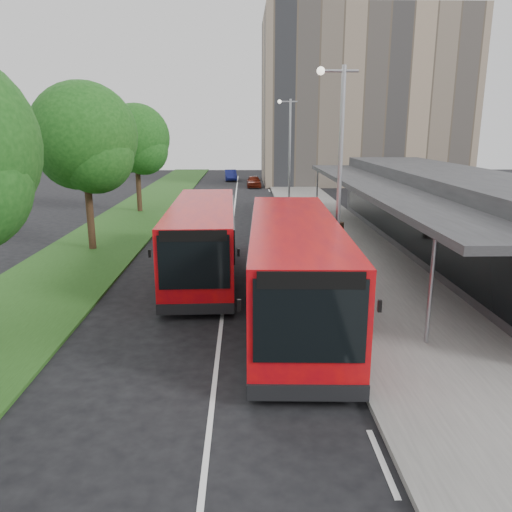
% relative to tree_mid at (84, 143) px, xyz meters
% --- Properties ---
extents(ground, '(120.00, 120.00, 0.00)m').
position_rel_tree_mid_xyz_m(ground, '(7.01, -9.05, -5.36)').
color(ground, black).
rests_on(ground, ground).
extents(pavement, '(5.00, 80.00, 0.15)m').
position_rel_tree_mid_xyz_m(pavement, '(13.01, 10.95, -5.28)').
color(pavement, slate).
rests_on(pavement, ground).
extents(grass_verge, '(5.00, 80.00, 0.10)m').
position_rel_tree_mid_xyz_m(grass_verge, '(0.01, 10.95, -5.31)').
color(grass_verge, '#214717').
rests_on(grass_verge, ground).
extents(lane_centre_line, '(0.12, 70.00, 0.01)m').
position_rel_tree_mid_xyz_m(lane_centre_line, '(7.01, 5.95, -5.35)').
color(lane_centre_line, silver).
rests_on(lane_centre_line, ground).
extents(kerb_dashes, '(0.12, 56.00, 0.01)m').
position_rel_tree_mid_xyz_m(kerb_dashes, '(10.31, 9.95, -5.35)').
color(kerb_dashes, silver).
rests_on(kerb_dashes, ground).
extents(office_block, '(22.00, 12.00, 18.00)m').
position_rel_tree_mid_xyz_m(office_block, '(21.01, 32.95, 3.64)').
color(office_block, tan).
rests_on(office_block, ground).
extents(station_building, '(7.70, 26.00, 4.00)m').
position_rel_tree_mid_xyz_m(station_building, '(17.87, -1.05, -3.32)').
color(station_building, '#29292B').
rests_on(station_building, ground).
extents(tree_mid, '(5.16, 5.16, 8.29)m').
position_rel_tree_mid_xyz_m(tree_mid, '(0.00, 0.00, 0.00)').
color(tree_mid, '#301D13').
rests_on(tree_mid, ground).
extents(tree_far, '(4.87, 4.87, 7.83)m').
position_rel_tree_mid_xyz_m(tree_far, '(0.00, 12.00, -0.30)').
color(tree_far, '#301D13').
rests_on(tree_far, ground).
extents(lamp_post_near, '(1.44, 0.28, 8.00)m').
position_rel_tree_mid_xyz_m(lamp_post_near, '(11.13, -7.05, -0.64)').
color(lamp_post_near, '#93959B').
rests_on(lamp_post_near, pavement).
extents(lamp_post_far, '(1.44, 0.28, 8.00)m').
position_rel_tree_mid_xyz_m(lamp_post_far, '(11.13, 12.95, -0.64)').
color(lamp_post_far, '#93959B').
rests_on(lamp_post_far, pavement).
extents(bus_main, '(3.33, 11.47, 3.22)m').
position_rel_tree_mid_xyz_m(bus_main, '(9.35, -9.61, -3.71)').
color(bus_main, red).
rests_on(bus_main, ground).
extents(bus_second, '(2.99, 10.71, 3.01)m').
position_rel_tree_mid_xyz_m(bus_second, '(6.04, -4.60, -3.81)').
color(bus_second, red).
rests_on(bus_second, ground).
extents(litter_bin, '(0.51, 0.51, 0.91)m').
position_rel_tree_mid_xyz_m(litter_bin, '(12.98, 1.71, -4.75)').
color(litter_bin, '#3C2718').
rests_on(litter_bin, pavement).
extents(bollard, '(0.19, 0.19, 1.05)m').
position_rel_tree_mid_xyz_m(bollard, '(12.35, 9.12, -4.68)').
color(bollard, yellow).
rests_on(bollard, pavement).
extents(car_near, '(1.52, 3.64, 1.23)m').
position_rel_tree_mid_xyz_m(car_near, '(8.83, 28.11, -4.74)').
color(car_near, '#631B0E').
rests_on(car_near, ground).
extents(car_far, '(1.63, 3.94, 1.27)m').
position_rel_tree_mid_xyz_m(car_far, '(6.19, 35.30, -4.72)').
color(car_far, navy).
rests_on(car_far, ground).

